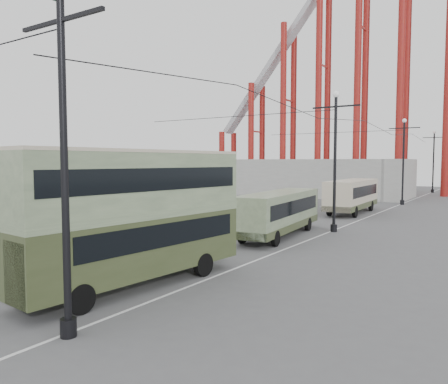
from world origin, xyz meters
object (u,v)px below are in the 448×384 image
Objects in this scene: lamp_post_near at (61,38)px; double_decker_bus at (134,210)px; pedestrian at (208,219)px; single_decker_green at (279,211)px; single_decker_cream at (352,195)px.

lamp_post_near is 6.97m from double_decker_bus.
lamp_post_near is at bearing 69.65° from pedestrian.
single_decker_green is (-0.37, 13.01, -1.31)m from double_decker_bus.
single_decker_cream is at bearing 95.77° from double_decker_bus.
lamp_post_near is at bearing -88.33° from single_decker_green.
single_decker_green reaches higher than pedestrian.
single_decker_cream is at bearing 93.96° from lamp_post_near.
double_decker_bus is (-1.96, 4.45, -4.99)m from lamp_post_near.
single_decker_cream is (-2.23, 32.24, -6.16)m from lamp_post_near.
pedestrian is at bearing 112.65° from lamp_post_near.
single_decker_cream is 17.07m from pedestrian.
single_decker_cream is (0.09, 14.78, 0.13)m from single_decker_green.
double_decker_bus reaches higher than single_decker_green.
double_decker_bus is at bearing -91.45° from single_decker_cream.
lamp_post_near reaches higher than double_decker_bus.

